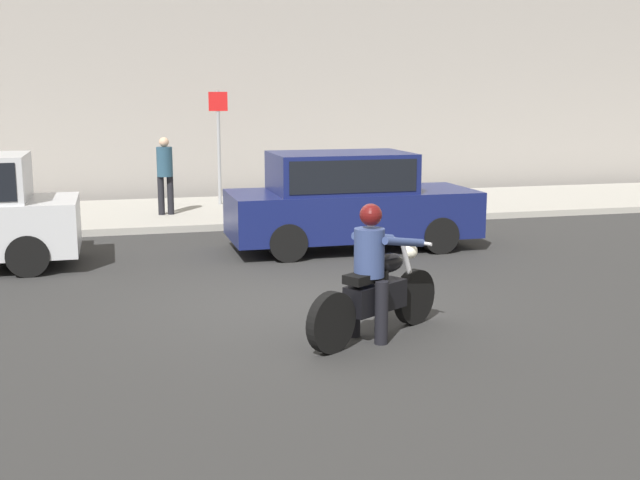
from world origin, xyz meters
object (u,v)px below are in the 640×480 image
at_px(parked_sedan_navy, 348,200).
at_px(street_sign_post, 219,136).
at_px(motorcycle_with_rider_denim_blue, 375,283).
at_px(pedestrian_bystander, 165,170).

relative_size(parked_sedan_navy, street_sign_post, 1.63).
bearing_deg(motorcycle_with_rider_denim_blue, parked_sedan_navy, 76.68).
bearing_deg(pedestrian_bystander, street_sign_post, 44.42).
height_order(motorcycle_with_rider_denim_blue, street_sign_post, street_sign_post).
bearing_deg(motorcycle_with_rider_denim_blue, street_sign_post, 91.93).
height_order(motorcycle_with_rider_denim_blue, pedestrian_bystander, pedestrian_bystander).
xyz_separation_m(motorcycle_with_rider_denim_blue, parked_sedan_navy, (1.20, 5.09, 0.24)).
relative_size(street_sign_post, pedestrian_bystander, 1.59).
relative_size(parked_sedan_navy, pedestrian_bystander, 2.60).
bearing_deg(parked_sedan_navy, street_sign_post, 106.22).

